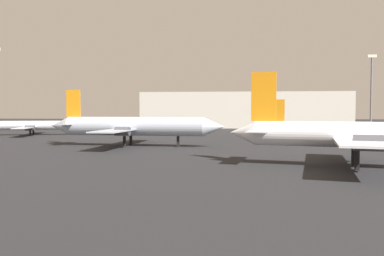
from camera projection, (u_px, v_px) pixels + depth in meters
The scene contains 6 objects.
airplane_on_taxiway at pixel (364, 135), 40.72m from camera, with size 30.49×22.28×10.85m.
airplane_distant at pixel (133, 126), 66.82m from camera, with size 32.59×24.48×10.18m.
airplane_far_left at pixel (321, 127), 85.66m from camera, with size 26.73×18.97×9.06m.
airplane_far_right at pixel (35, 125), 98.45m from camera, with size 28.74×23.40×7.55m.
light_mast_right at pixel (371, 90), 103.17m from camera, with size 2.40×0.50×21.89m.
terminal_building at pixel (243, 110), 149.24m from camera, with size 77.92×27.33×13.48m, color beige.
Camera 1 is at (2.36, -11.52, 6.21)m, focal length 34.91 mm.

